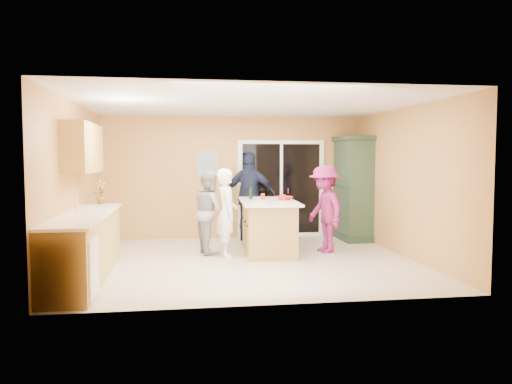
{
  "coord_description": "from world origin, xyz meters",
  "views": [
    {
      "loc": [
        -1.07,
        -8.16,
        1.73
      ],
      "look_at": [
        0.15,
        0.1,
        1.15
      ],
      "focal_mm": 35.0,
      "sensor_mm": 36.0,
      "label": 1
    }
  ],
  "objects": [
    {
      "name": "floor",
      "position": [
        0.0,
        0.0,
        0.0
      ],
      "size": [
        5.5,
        5.5,
        0.0
      ],
      "primitive_type": "plane",
      "color": "beige",
      "rests_on": "ground"
    },
    {
      "name": "woman_white",
      "position": [
        -0.31,
        0.45,
        0.77
      ],
      "size": [
        0.4,
        0.58,
        1.54
      ],
      "primitive_type": "imported",
      "rotation": [
        0.0,
        0.0,
        1.62
      ],
      "color": "white",
      "rests_on": "floor"
    },
    {
      "name": "wine_bottle",
      "position": [
        0.19,
        1.0,
        1.07
      ],
      "size": [
        0.07,
        0.07,
        0.29
      ],
      "rotation": [
        0.0,
        0.0,
        -0.15
      ],
      "color": "black",
      "rests_on": "kitchen_island"
    },
    {
      "name": "upper_cabinets",
      "position": [
        -2.58,
        -0.2,
        1.88
      ],
      "size": [
        0.35,
        1.6,
        0.75
      ],
      "primitive_type": "cube",
      "color": "#B59146",
      "rests_on": "wall_left"
    },
    {
      "name": "ceiling",
      "position": [
        0.0,
        0.0,
        2.6
      ],
      "size": [
        5.5,
        5.0,
        0.1
      ],
      "primitive_type": "cube",
      "color": "silver",
      "rests_on": "wall_back"
    },
    {
      "name": "framed_picture",
      "position": [
        -0.55,
        2.48,
        1.6
      ],
      "size": [
        0.46,
        0.04,
        0.56
      ],
      "color": "tan",
      "rests_on": "wall_back"
    },
    {
      "name": "woman_grey",
      "position": [
        -0.58,
        0.82,
        0.75
      ],
      "size": [
        0.71,
        0.83,
        1.5
      ],
      "primitive_type": "imported",
      "rotation": [
        0.0,
        0.0,
        1.78
      ],
      "color": "#A2A3A5",
      "rests_on": "floor"
    },
    {
      "name": "green_hutch",
      "position": [
        2.49,
        1.9,
        1.06
      ],
      "size": [
        0.62,
        1.18,
        2.17
      ],
      "color": "#213626",
      "rests_on": "floor"
    },
    {
      "name": "woman_magenta",
      "position": [
        1.49,
        0.59,
        0.79
      ],
      "size": [
        0.78,
        1.12,
        1.59
      ],
      "primitive_type": "imported",
      "rotation": [
        0.0,
        0.0,
        -1.37
      ],
      "color": "#7D1B59",
      "rests_on": "floor"
    },
    {
      "name": "wall_back",
      "position": [
        0.0,
        2.5,
        1.3
      ],
      "size": [
        5.5,
        0.1,
        2.6
      ],
      "primitive_type": "cube",
      "color": "#E3A55D",
      "rests_on": "ground"
    },
    {
      "name": "left_cabinet_run",
      "position": [
        -2.45,
        -1.05,
        0.46
      ],
      "size": [
        0.65,
        3.05,
        1.24
      ],
      "color": "#B59146",
      "rests_on": "floor"
    },
    {
      "name": "kitchen_island",
      "position": [
        0.46,
        0.7,
        0.45
      ],
      "size": [
        1.08,
        1.86,
        0.95
      ],
      "rotation": [
        0.0,
        0.0,
        -0.05
      ],
      "color": "#B59146",
      "rests_on": "floor"
    },
    {
      "name": "serving_bowl",
      "position": [
        0.77,
        0.76,
        0.99
      ],
      "size": [
        0.37,
        0.37,
        0.07
      ],
      "primitive_type": "imported",
      "rotation": [
        0.0,
        0.0,
        0.4
      ],
      "color": "red",
      "rests_on": "kitchen_island"
    },
    {
      "name": "woman_navy",
      "position": [
        0.32,
        2.1,
        0.92
      ],
      "size": [
        1.16,
        0.71,
        1.84
      ],
      "primitive_type": "imported",
      "rotation": [
        0.0,
        0.0,
        2.88
      ],
      "color": "#191C37",
      "rests_on": "floor"
    },
    {
      "name": "wall_right",
      "position": [
        2.75,
        0.0,
        1.3
      ],
      "size": [
        0.1,
        5.0,
        2.6
      ],
      "primitive_type": "cube",
      "color": "#E3A55D",
      "rests_on": "ground"
    },
    {
      "name": "wall_left",
      "position": [
        -2.75,
        0.0,
        1.3
      ],
      "size": [
        0.1,
        5.0,
        2.6
      ],
      "primitive_type": "cube",
      "color": "#E3A55D",
      "rests_on": "ground"
    },
    {
      "name": "white_plate",
      "position": [
        0.22,
        0.22,
        0.96
      ],
      "size": [
        0.28,
        0.28,
        0.02
      ],
      "primitive_type": "cylinder",
      "rotation": [
        0.0,
        0.0,
        -0.21
      ],
      "color": "white",
      "rests_on": "kitchen_island"
    },
    {
      "name": "tumbler_far",
      "position": [
        0.73,
        0.65,
        1.01
      ],
      "size": [
        0.1,
        0.1,
        0.11
      ],
      "primitive_type": "cylinder",
      "rotation": [
        0.0,
        0.0,
        -0.39
      ],
      "color": "red",
      "rests_on": "kitchen_island"
    },
    {
      "name": "wall_front",
      "position": [
        0.0,
        -2.5,
        1.3
      ],
      "size": [
        5.5,
        0.1,
        2.6
      ],
      "primitive_type": "cube",
      "color": "#E3A55D",
      "rests_on": "ground"
    },
    {
      "name": "tumbler_near",
      "position": [
        0.4,
        0.91,
        1.01
      ],
      "size": [
        0.09,
        0.09,
        0.11
      ],
      "primitive_type": "cylinder",
      "rotation": [
        0.0,
        0.0,
        -0.17
      ],
      "color": "red",
      "rests_on": "kitchen_island"
    },
    {
      "name": "tulip_vase",
      "position": [
        -2.45,
        0.52,
        1.16
      ],
      "size": [
        0.27,
        0.23,
        0.43
      ],
      "primitive_type": "imported",
      "rotation": [
        0.0,
        0.0,
        0.39
      ],
      "color": "#BB3512",
      "rests_on": "left_cabinet_run"
    },
    {
      "name": "sliding_door",
      "position": [
        1.05,
        2.46,
        1.05
      ],
      "size": [
        1.9,
        0.07,
        2.1
      ],
      "color": "white",
      "rests_on": "floor"
    }
  ]
}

